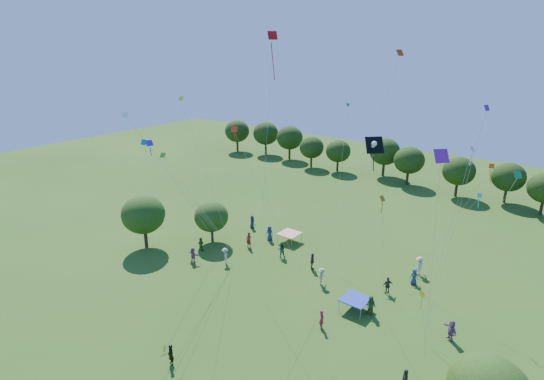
{
  "coord_description": "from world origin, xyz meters",
  "views": [
    {
      "loc": [
        19.06,
        -10.76,
        21.76
      ],
      "look_at": [
        0.0,
        14.0,
        11.0
      ],
      "focal_mm": 28.0,
      "sensor_mm": 36.0,
      "label": 1
    }
  ],
  "objects_px": {
    "near_tree_north": "(211,217)",
    "red_high_kite": "(270,84)",
    "pirate_kite": "(373,149)",
    "tent_blue": "(355,299)",
    "man_in_black": "(171,355)",
    "tent_red_stripe": "(289,234)",
    "near_tree_west": "(143,214)"
  },
  "relations": [
    {
      "from": "near_tree_north",
      "to": "red_high_kite",
      "type": "bearing_deg",
      "value": -17.26
    },
    {
      "from": "pirate_kite",
      "to": "near_tree_north",
      "type": "bearing_deg",
      "value": 170.43
    },
    {
      "from": "tent_blue",
      "to": "red_high_kite",
      "type": "relative_size",
      "value": 0.1
    },
    {
      "from": "tent_blue",
      "to": "man_in_black",
      "type": "xyz_separation_m",
      "value": [
        -7.38,
        -14.0,
        -0.23
      ]
    },
    {
      "from": "near_tree_north",
      "to": "red_high_kite",
      "type": "relative_size",
      "value": 0.23
    },
    {
      "from": "pirate_kite",
      "to": "man_in_black",
      "type": "bearing_deg",
      "value": -124.12
    },
    {
      "from": "man_in_black",
      "to": "red_high_kite",
      "type": "bearing_deg",
      "value": 103.78
    },
    {
      "from": "tent_red_stripe",
      "to": "tent_blue",
      "type": "bearing_deg",
      "value": -31.4
    },
    {
      "from": "tent_blue",
      "to": "red_high_kite",
      "type": "height_order",
      "value": "red_high_kite"
    },
    {
      "from": "near_tree_north",
      "to": "tent_red_stripe",
      "type": "distance_m",
      "value": 9.21
    },
    {
      "from": "near_tree_west",
      "to": "pirate_kite",
      "type": "distance_m",
      "value": 27.78
    },
    {
      "from": "near_tree_west",
      "to": "tent_blue",
      "type": "height_order",
      "value": "near_tree_west"
    },
    {
      "from": "tent_red_stripe",
      "to": "red_high_kite",
      "type": "xyz_separation_m",
      "value": [
        4.12,
        -8.91,
        17.7
      ]
    },
    {
      "from": "near_tree_west",
      "to": "tent_red_stripe",
      "type": "bearing_deg",
      "value": 42.12
    },
    {
      "from": "near_tree_west",
      "to": "tent_red_stripe",
      "type": "distance_m",
      "value": 16.58
    },
    {
      "from": "near_tree_north",
      "to": "man_in_black",
      "type": "height_order",
      "value": "near_tree_north"
    },
    {
      "from": "near_tree_north",
      "to": "red_high_kite",
      "type": "xyz_separation_m",
      "value": [
        11.26,
        -3.5,
        15.61
      ]
    },
    {
      "from": "pirate_kite",
      "to": "red_high_kite",
      "type": "height_order",
      "value": "red_high_kite"
    },
    {
      "from": "pirate_kite",
      "to": "red_high_kite",
      "type": "relative_size",
      "value": 0.66
    },
    {
      "from": "tent_blue",
      "to": "pirate_kite",
      "type": "xyz_separation_m",
      "value": [
        1.16,
        -1.4,
        13.7
      ]
    },
    {
      "from": "tent_blue",
      "to": "man_in_black",
      "type": "bearing_deg",
      "value": -117.78
    },
    {
      "from": "near_tree_west",
      "to": "man_in_black",
      "type": "bearing_deg",
      "value": -31.81
    },
    {
      "from": "near_tree_west",
      "to": "man_in_black",
      "type": "distance_m",
      "value": 20.23
    },
    {
      "from": "tent_blue",
      "to": "near_tree_north",
      "type": "bearing_deg",
      "value": 173.93
    },
    {
      "from": "near_tree_west",
      "to": "tent_blue",
      "type": "relative_size",
      "value": 2.78
    },
    {
      "from": "near_tree_west",
      "to": "near_tree_north",
      "type": "distance_m",
      "value": 7.48
    },
    {
      "from": "near_tree_west",
      "to": "near_tree_north",
      "type": "bearing_deg",
      "value": 48.13
    },
    {
      "from": "near_tree_west",
      "to": "tent_red_stripe",
      "type": "relative_size",
      "value": 2.78
    },
    {
      "from": "near_tree_west",
      "to": "pirate_kite",
      "type": "xyz_separation_m",
      "value": [
        25.52,
        2.07,
        10.78
      ]
    },
    {
      "from": "near_tree_west",
      "to": "pirate_kite",
      "type": "relative_size",
      "value": 0.43
    },
    {
      "from": "tent_red_stripe",
      "to": "near_tree_west",
      "type": "bearing_deg",
      "value": -137.88
    },
    {
      "from": "near_tree_west",
      "to": "red_high_kite",
      "type": "bearing_deg",
      "value": 7.15
    }
  ]
}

